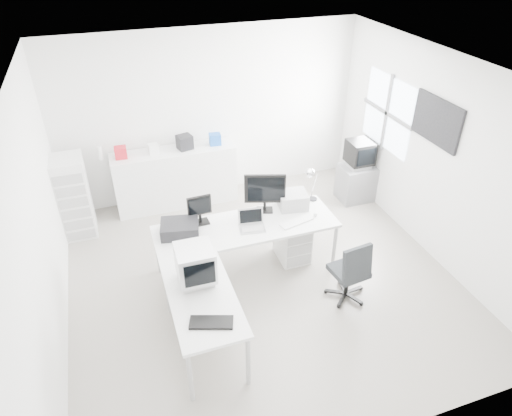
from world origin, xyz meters
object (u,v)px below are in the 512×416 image
object	(u,v)px
drawer_pedestal	(292,240)
sideboard	(176,178)
main_desk	(246,248)
office_chair	(349,268)
laser_printer	(293,200)
crt_tv	(360,154)
filing_cabinet	(74,197)
lcd_monitor_large	(265,193)
tv_cabinet	(356,183)
crt_monitor	(195,265)
inkjet_printer	(180,228)
lcd_monitor_small	(200,210)
laptop	(252,222)
side_desk	(204,321)

from	to	relation	value
drawer_pedestal	sideboard	distance (m)	2.36
main_desk	office_chair	xyz separation A→B (m)	(1.05, -0.92, 0.09)
sideboard	laser_printer	bearing A→B (deg)	-53.89
crt_tv	filing_cabinet	distance (m)	4.53
lcd_monitor_large	tv_cabinet	bearing A→B (deg)	42.98
crt_monitor	office_chair	size ratio (longest dim) A/B	0.51
crt_monitor	inkjet_printer	bearing A→B (deg)	91.16
lcd_monitor_small	office_chair	size ratio (longest dim) A/B	0.42
tv_cabinet	filing_cabinet	distance (m)	4.54
inkjet_printer	laptop	size ratio (longest dim) A/B	1.31
filing_cabinet	crt_tv	bearing A→B (deg)	-6.40
tv_cabinet	crt_tv	distance (m)	0.54
lcd_monitor_small	laser_printer	world-z (taller)	lcd_monitor_small
lcd_monitor_large	tv_cabinet	xyz separation A→B (m)	(2.00, 0.93, -0.73)
main_desk	lcd_monitor_small	distance (m)	0.83
side_desk	lcd_monitor_large	xyz separation A→B (m)	(1.20, 1.35, 0.66)
crt_monitor	filing_cabinet	xyz separation A→B (m)	(-1.30, 2.54, -0.35)
drawer_pedestal	inkjet_printer	bearing A→B (deg)	178.15
sideboard	filing_cabinet	world-z (taller)	filing_cabinet
lcd_monitor_large	crt_tv	xyz separation A→B (m)	(2.00, 0.93, -0.19)
main_desk	office_chair	distance (m)	1.40
crt_tv	crt_monitor	bearing A→B (deg)	-147.61
side_desk	lcd_monitor_small	distance (m)	1.50
lcd_monitor_large	crt_monitor	size ratio (longest dim) A/B	1.22
lcd_monitor_small	laser_printer	xyz separation A→B (m)	(1.30, -0.03, -0.09)
main_desk	lcd_monitor_small	world-z (taller)	lcd_monitor_small
lcd_monitor_large	laser_printer	size ratio (longest dim) A/B	1.49
laser_printer	crt_tv	distance (m)	1.87
office_chair	lcd_monitor_small	bearing A→B (deg)	137.10
crt_tv	sideboard	bearing A→B (deg)	163.85
side_desk	inkjet_printer	size ratio (longest dim) A/B	2.97
laser_printer	office_chair	xyz separation A→B (m)	(0.30, -1.14, -0.39)
drawer_pedestal	sideboard	bearing A→B (deg)	122.68
crt_tv	filing_cabinet	world-z (taller)	filing_cabinet
laser_printer	crt_monitor	size ratio (longest dim) A/B	0.82
drawer_pedestal	crt_monitor	size ratio (longest dim) A/B	1.27
side_desk	sideboard	xyz separation A→B (m)	(0.28, 3.13, 0.12)
inkjet_printer	filing_cabinet	xyz separation A→B (m)	(-1.30, 1.59, -0.20)
crt_monitor	filing_cabinet	size ratio (longest dim) A/B	0.37
side_desk	crt_monitor	world-z (taller)	crt_monitor
lcd_monitor_small	crt_monitor	bearing A→B (deg)	-107.95
sideboard	filing_cabinet	size ratio (longest dim) A/B	1.56
laser_printer	crt_tv	bearing A→B (deg)	39.41
inkjet_printer	lcd_monitor_small	world-z (taller)	lcd_monitor_small
drawer_pedestal	crt_monitor	bearing A→B (deg)	-149.86
drawer_pedestal	laser_printer	distance (m)	0.59
drawer_pedestal	crt_tv	xyz separation A→B (m)	(1.65, 1.13, 0.55)
lcd_monitor_small	sideboard	distance (m)	1.84
inkjet_printer	crt_tv	xyz separation A→B (m)	(3.20, 1.08, 0.01)
side_desk	inkjet_printer	world-z (taller)	inkjet_printer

